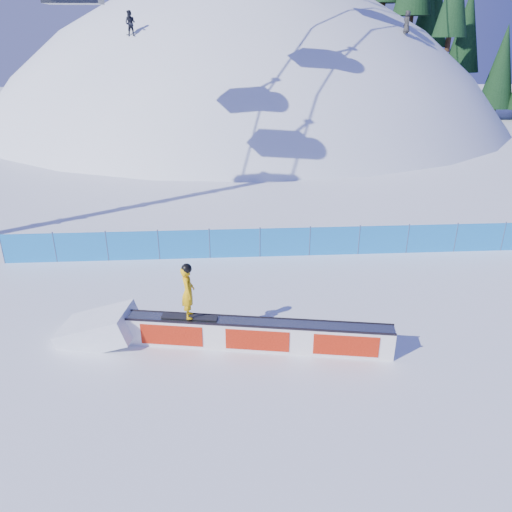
{
  "coord_description": "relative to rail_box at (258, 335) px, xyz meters",
  "views": [
    {
      "loc": [
        -2.33,
        -13.81,
        8.14
      ],
      "look_at": [
        -1.44,
        0.12,
        1.97
      ],
      "focal_mm": 35.0,
      "sensor_mm": 36.0,
      "label": 1
    }
  ],
  "objects": [
    {
      "name": "treeline",
      "position": [
        24.79,
        44.07,
        9.37
      ],
      "size": [
        22.95,
        12.34,
        20.0
      ],
      "color": "#312013",
      "rests_on": "ground"
    },
    {
      "name": "safety_fence",
      "position": [
        1.51,
        6.43,
        0.16
      ],
      "size": [
        22.05,
        0.05,
        1.3
      ],
      "color": "#1B80D3",
      "rests_on": "ground"
    },
    {
      "name": "snow_hill",
      "position": [
        1.51,
        43.93,
        -18.44
      ],
      "size": [
        64.0,
        64.0,
        64.0
      ],
      "color": "white",
      "rests_on": "ground"
    },
    {
      "name": "ground",
      "position": [
        1.51,
        1.93,
        -0.44
      ],
      "size": [
        160.0,
        160.0,
        0.0
      ],
      "primitive_type": "plane",
      "color": "white",
      "rests_on": "ground"
    },
    {
      "name": "snowboarder",
      "position": [
        -1.91,
        0.33,
        1.27
      ],
      "size": [
        1.61,
        0.59,
        1.66
      ],
      "rotation": [
        0.0,
        0.0,
        1.67
      ],
      "color": "black",
      "rests_on": "rail_box"
    },
    {
      "name": "rail_box",
      "position": [
        0.0,
        0.0,
        0.0
      ],
      "size": [
        7.46,
        1.78,
        0.9
      ],
      "rotation": [
        0.0,
        0.0,
        -0.17
      ],
      "color": "white",
      "rests_on": "ground"
    },
    {
      "name": "snow_ramp",
      "position": [
        -4.61,
        0.79,
        -0.44
      ],
      "size": [
        2.45,
        1.76,
        1.4
      ],
      "primitive_type": null,
      "rotation": [
        0.0,
        -0.31,
        -0.17
      ],
      "color": "white",
      "rests_on": "ground"
    }
  ]
}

